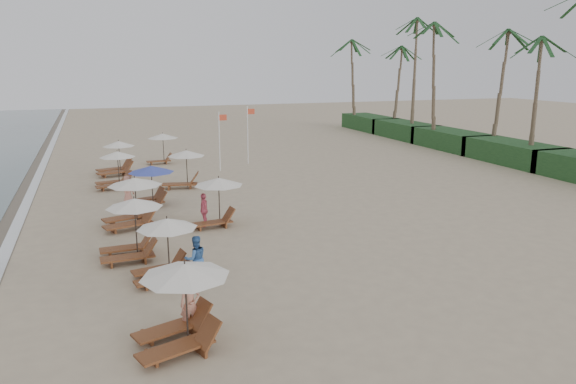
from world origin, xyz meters
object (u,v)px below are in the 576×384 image
object	(u,v)px
lounger_station_1	(162,249)
flag_pole_near	(220,138)
beachgoer_near	(190,304)
inland_station_0	(216,197)
inland_station_2	(161,144)
beachgoer_mid_a	(196,259)
lounger_station_0	(177,306)
beachgoer_far_b	(128,190)
lounger_station_4	(148,183)
beachgoer_far_a	(204,210)
lounger_station_6	(115,160)
inland_station_1	(183,166)
lounger_station_5	(114,170)
lounger_station_2	(129,231)
lounger_station_3	(130,204)

from	to	relation	value
lounger_station_1	flag_pole_near	distance (m)	19.77
beachgoer_near	inland_station_0	bearing A→B (deg)	73.26
inland_station_2	beachgoer_mid_a	world-z (taller)	inland_station_2
lounger_station_0	beachgoer_far_b	xyz separation A→B (m)	(-0.20, 15.86, -0.36)
inland_station_0	flag_pole_near	distance (m)	13.45
lounger_station_4	beachgoer_near	distance (m)	14.55
lounger_station_4	flag_pole_near	bearing A→B (deg)	54.89
beachgoer_far_a	lounger_station_6	bearing A→B (deg)	-143.82
lounger_station_4	inland_station_0	xyz separation A→B (m)	(2.48, -4.94, 0.22)
lounger_station_1	inland_station_1	world-z (taller)	inland_station_1
beachgoer_far_a	beachgoer_far_b	xyz separation A→B (m)	(-2.99, 5.27, 0.00)
lounger_station_5	beachgoer_far_a	size ratio (longest dim) A/B	1.63
inland_station_1	beachgoer_far_b	size ratio (longest dim) A/B	1.80
lounger_station_2	beachgoer_mid_a	size ratio (longest dim) A/B	1.56
lounger_station_1	lounger_station_6	size ratio (longest dim) A/B	0.87
beachgoer_mid_a	flag_pole_near	size ratio (longest dim) A/B	0.39
lounger_station_2	inland_station_0	size ratio (longest dim) A/B	0.95
lounger_station_4	inland_station_1	distance (m)	4.37
lounger_station_0	lounger_station_3	distance (m)	11.69
lounger_station_2	inland_station_1	bearing A→B (deg)	71.40
lounger_station_1	lounger_station_6	world-z (taller)	lounger_station_6
inland_station_2	inland_station_1	bearing A→B (deg)	-88.72
beachgoer_mid_a	lounger_station_2	bearing A→B (deg)	-64.01
lounger_station_2	lounger_station_3	world-z (taller)	lounger_station_2
lounger_station_1	lounger_station_4	world-z (taller)	lounger_station_1
lounger_station_2	beachgoer_near	bearing A→B (deg)	-79.99
lounger_station_5	inland_station_0	world-z (taller)	inland_station_0
lounger_station_2	inland_station_2	size ratio (longest dim) A/B	1.01
beachgoer_near	flag_pole_near	world-z (taller)	flag_pole_near
lounger_station_3	inland_station_1	xyz separation A→B (m)	(3.61, 7.31, 0.23)
lounger_station_6	inland_station_2	distance (m)	4.80
lounger_station_2	flag_pole_near	world-z (taller)	flag_pole_near
beachgoer_far_a	flag_pole_near	distance (m)	13.46
lounger_station_0	beachgoer_near	world-z (taller)	lounger_station_0
lounger_station_5	inland_station_2	xyz separation A→B (m)	(3.71, 7.42, 0.43)
lounger_station_6	lounger_station_4	bearing A→B (deg)	-82.02
lounger_station_6	inland_station_2	size ratio (longest dim) A/B	1.09
lounger_station_4	beachgoer_mid_a	bearing A→B (deg)	-87.81
lounger_station_2	inland_station_2	world-z (taller)	lounger_station_2
lounger_station_3	lounger_station_4	size ratio (longest dim) A/B	1.12
lounger_station_4	lounger_station_5	bearing A→B (deg)	106.76
lounger_station_4	inland_station_0	world-z (taller)	inland_station_0
lounger_station_3	inland_station_1	world-z (taller)	lounger_station_3
beachgoer_far_a	beachgoer_near	bearing A→B (deg)	9.58
lounger_station_1	beachgoer_far_a	world-z (taller)	lounger_station_1
lounger_station_4	inland_station_0	size ratio (longest dim) A/B	0.96
inland_station_1	beachgoer_far_a	distance (m)	8.43
lounger_station_5	beachgoer_far_b	world-z (taller)	lounger_station_5
inland_station_0	flag_pole_near	size ratio (longest dim) A/B	0.65
lounger_station_4	beachgoer_near	xyz separation A→B (m)	(-0.37, -14.54, -0.41)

